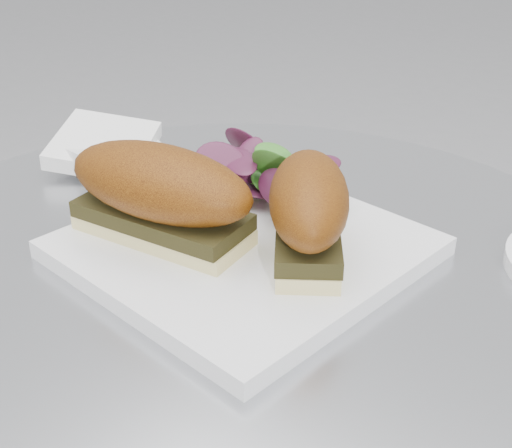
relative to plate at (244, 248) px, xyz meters
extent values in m
cylinder|color=#BBBEC3|center=(0.01, -0.03, -0.02)|extent=(0.70, 0.70, 0.02)
cube|color=white|center=(0.00, 0.00, 0.00)|extent=(0.29, 0.29, 0.02)
cube|color=beige|center=(-0.06, -0.04, 0.01)|extent=(0.16, 0.08, 0.01)
cube|color=black|center=(-0.06, -0.04, 0.03)|extent=(0.16, 0.08, 0.01)
ellipsoid|color=#6C390A|center=(-0.06, -0.04, 0.06)|extent=(0.18, 0.10, 0.06)
cube|color=beige|center=(0.06, 0.01, 0.01)|extent=(0.11, 0.13, 0.01)
cube|color=black|center=(0.06, 0.01, 0.03)|extent=(0.11, 0.13, 0.01)
ellipsoid|color=#6C390A|center=(0.06, 0.01, 0.06)|extent=(0.13, 0.15, 0.06)
camera|label=1|loc=(0.32, -0.41, 0.31)|focal=50.00mm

